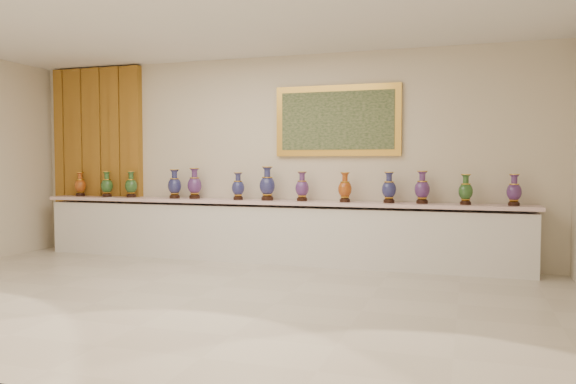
# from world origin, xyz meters

# --- Properties ---
(ground) EXTENTS (8.00, 8.00, 0.00)m
(ground) POSITION_xyz_m (0.00, 0.00, 0.00)
(ground) COLOR beige
(ground) RESTS_ON ground
(room) EXTENTS (8.00, 8.00, 8.00)m
(room) POSITION_xyz_m (-2.39, 2.44, 1.59)
(room) COLOR beige
(room) RESTS_ON ground
(counter) EXTENTS (7.28, 0.48, 0.90)m
(counter) POSITION_xyz_m (0.00, 2.27, 0.44)
(counter) COLOR white
(counter) RESTS_ON ground
(vase_0) EXTENTS (0.23, 0.23, 0.39)m
(vase_0) POSITION_xyz_m (-3.27, 2.28, 1.08)
(vase_0) COLOR black
(vase_0) RESTS_ON counter
(vase_1) EXTENTS (0.24, 0.24, 0.41)m
(vase_1) POSITION_xyz_m (-2.71, 2.22, 1.08)
(vase_1) COLOR black
(vase_1) RESTS_ON counter
(vase_2) EXTENTS (0.20, 0.20, 0.41)m
(vase_2) POSITION_xyz_m (-2.30, 2.27, 1.08)
(vase_2) COLOR black
(vase_2) RESTS_ON counter
(vase_3) EXTENTS (0.24, 0.24, 0.44)m
(vase_3) POSITION_xyz_m (-1.50, 2.22, 1.10)
(vase_3) COLOR black
(vase_3) RESTS_ON counter
(vase_4) EXTENTS (0.27, 0.27, 0.46)m
(vase_4) POSITION_xyz_m (-1.19, 2.28, 1.11)
(vase_4) COLOR black
(vase_4) RESTS_ON counter
(vase_5) EXTENTS (0.21, 0.21, 0.40)m
(vase_5) POSITION_xyz_m (-0.47, 2.24, 1.08)
(vase_5) COLOR black
(vase_5) RESTS_ON counter
(vase_6) EXTENTS (0.26, 0.26, 0.49)m
(vase_6) POSITION_xyz_m (-0.02, 2.25, 1.12)
(vase_6) COLOR black
(vase_6) RESTS_ON counter
(vase_7) EXTENTS (0.24, 0.24, 0.42)m
(vase_7) POSITION_xyz_m (0.51, 2.27, 1.09)
(vase_7) COLOR black
(vase_7) RESTS_ON counter
(vase_8) EXTENTS (0.24, 0.24, 0.41)m
(vase_8) POSITION_xyz_m (1.13, 2.23, 1.08)
(vase_8) COLOR black
(vase_8) RESTS_ON counter
(vase_9) EXTENTS (0.21, 0.21, 0.42)m
(vase_9) POSITION_xyz_m (1.73, 2.27, 1.09)
(vase_9) COLOR black
(vase_9) RESTS_ON counter
(vase_10) EXTENTS (0.27, 0.27, 0.43)m
(vase_10) POSITION_xyz_m (2.17, 2.28, 1.09)
(vase_10) COLOR black
(vase_10) RESTS_ON counter
(vase_11) EXTENTS (0.24, 0.24, 0.40)m
(vase_11) POSITION_xyz_m (2.72, 2.25, 1.08)
(vase_11) COLOR black
(vase_11) RESTS_ON counter
(vase_12) EXTENTS (0.25, 0.25, 0.40)m
(vase_12) POSITION_xyz_m (3.30, 2.26, 1.08)
(vase_12) COLOR black
(vase_12) RESTS_ON counter
(label_card) EXTENTS (0.10, 0.06, 0.00)m
(label_card) POSITION_xyz_m (-2.58, 2.13, 0.90)
(label_card) COLOR white
(label_card) RESTS_ON counter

